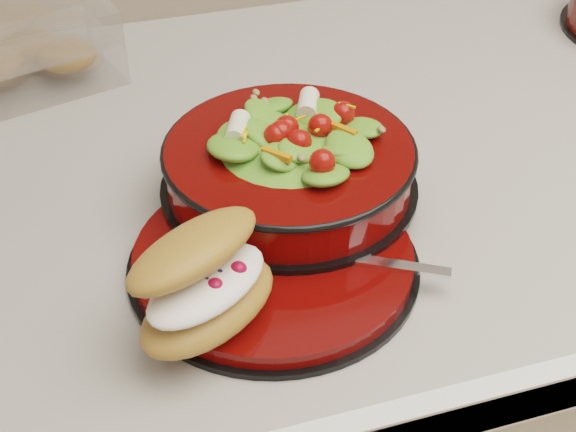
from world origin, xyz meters
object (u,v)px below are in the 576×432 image
object	(u,v)px
dinner_plate	(275,259)
croissant	(205,282)
salad_bowl	(289,157)
pastry_box	(28,48)
fork	(355,259)
island_counter	(377,384)

from	to	relation	value
dinner_plate	croissant	xyz separation A→B (m)	(-0.07, -0.06, 0.05)
croissant	salad_bowl	bearing A→B (deg)	19.49
dinner_plate	pastry_box	bearing A→B (deg)	114.36
salad_bowl	fork	distance (m)	0.13
island_counter	pastry_box	world-z (taller)	pastry_box
salad_bowl	croissant	size ratio (longest dim) A/B	1.68
island_counter	salad_bowl	world-z (taller)	salad_bowl
island_counter	salad_bowl	xyz separation A→B (m)	(-0.17, -0.09, 0.50)
dinner_plate	fork	world-z (taller)	fork
dinner_plate	croissant	world-z (taller)	croissant
island_counter	croissant	world-z (taller)	croissant
dinner_plate	fork	size ratio (longest dim) A/B	1.85
dinner_plate	pastry_box	xyz separation A→B (m)	(-0.19, 0.42, 0.03)
island_counter	pastry_box	xyz separation A→B (m)	(-0.39, 0.24, 0.49)
salad_bowl	fork	world-z (taller)	salad_bowl
island_counter	croissant	distance (m)	0.62
fork	pastry_box	bearing A→B (deg)	59.32
dinner_plate	salad_bowl	distance (m)	0.11
dinner_plate	fork	bearing A→B (deg)	-27.16
croissant	fork	distance (m)	0.15
croissant	pastry_box	distance (m)	0.49
dinner_plate	fork	xyz separation A→B (m)	(0.06, -0.03, 0.01)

